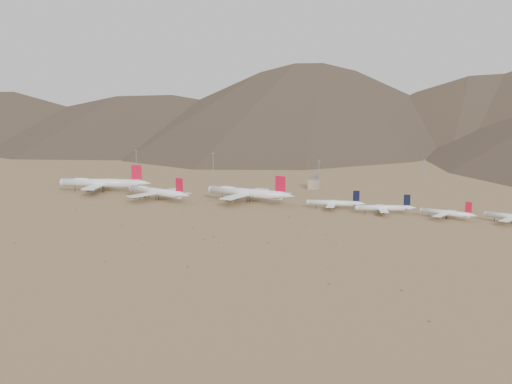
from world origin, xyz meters
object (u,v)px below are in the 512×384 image
at_px(widebody_east, 247,193).
at_px(narrowbody_a, 335,203).
at_px(widebody_west, 102,183).
at_px(widebody_centre, 156,192).
at_px(narrowbody_b, 385,208).
at_px(control_tower, 314,183).

bearing_deg(widebody_east, narrowbody_a, 5.69).
bearing_deg(widebody_west, widebody_centre, -30.73).
xyz_separation_m(widebody_west, narrowbody_b, (231.53, -9.66, -3.41)).
distance_m(widebody_east, control_tower, 85.40).
relative_size(widebody_west, control_tower, 6.25).
bearing_deg(narrowbody_b, widebody_west, 159.41).
bearing_deg(widebody_centre, narrowbody_b, 19.83).
relative_size(widebody_west, narrowbody_b, 1.87).
height_order(widebody_centre, narrowbody_b, widebody_centre).
bearing_deg(narrowbody_b, control_tower, 112.64).
distance_m(narrowbody_a, control_tower, 93.11).
relative_size(widebody_west, narrowbody_a, 1.80).
bearing_deg(widebody_west, narrowbody_a, -15.95).
height_order(widebody_east, narrowbody_a, widebody_east).
height_order(narrowbody_a, narrowbody_b, narrowbody_a).
bearing_deg(narrowbody_a, control_tower, 106.59).
bearing_deg(widebody_west, narrowbody_b, -17.11).
height_order(widebody_west, widebody_centre, widebody_west).
xyz_separation_m(widebody_east, control_tower, (27.18, 80.93, -2.20)).
xyz_separation_m(widebody_west, widebody_east, (127.21, -1.35, -0.33)).
bearing_deg(widebody_centre, widebody_east, 30.48).
bearing_deg(widebody_west, widebody_east, -15.33).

